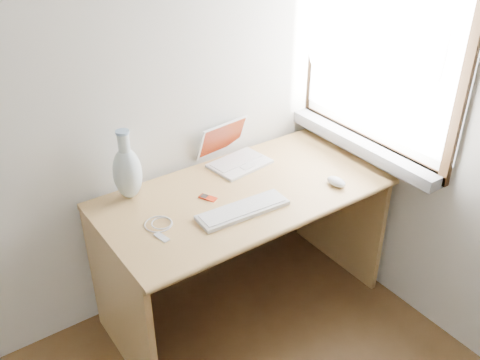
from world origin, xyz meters
TOP-DOWN VIEW (x-y plane):
  - window at (1.72, 1.30)m, footprint 0.11×0.99m
  - desk at (1.03, 1.46)m, footprint 1.35×0.67m
  - laptop at (1.16, 1.63)m, footprint 0.31×0.27m
  - external_keyboard at (0.93, 1.24)m, footprint 0.42×0.15m
  - mouse at (1.42, 1.17)m, footprint 0.07×0.11m
  - ipod at (0.86, 1.42)m, footprint 0.07×0.09m
  - cable_coil at (0.58, 1.37)m, footprint 0.13×0.13m
  - remote at (0.55, 1.28)m, footprint 0.04×0.08m
  - vase at (0.58, 1.63)m, footprint 0.13×0.13m

SIDE VIEW (x-z plane):
  - desk at x=1.03m, z-range 0.15..0.86m
  - remote at x=0.55m, z-range 0.71..0.72m
  - cable_coil at x=0.58m, z-range 0.71..0.72m
  - ipod at x=0.86m, z-range 0.71..0.72m
  - external_keyboard at x=0.93m, z-range 0.71..0.73m
  - mouse at x=1.42m, z-range 0.71..0.75m
  - laptop at x=1.16m, z-range 0.66..0.85m
  - vase at x=0.58m, z-range 0.68..1.01m
  - window at x=1.72m, z-range 0.72..1.83m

